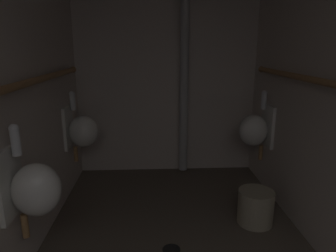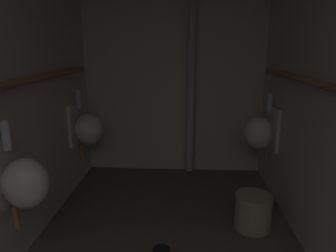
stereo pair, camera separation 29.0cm
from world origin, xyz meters
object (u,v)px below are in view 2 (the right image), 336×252
(urinal_left_mid, at_px, (23,182))
(waste_bin, at_px, (253,211))
(urinal_right_mid, at_px, (261,132))
(urinal_left_far, at_px, (87,128))
(standpipe_back_wall, at_px, (191,71))
(floor_drain, at_px, (161,249))

(urinal_left_mid, bearing_deg, waste_bin, 20.18)
(urinal_right_mid, bearing_deg, urinal_left_far, 178.40)
(urinal_right_mid, distance_m, waste_bin, 0.89)
(urinal_right_mid, distance_m, standpipe_back_wall, 1.04)
(urinal_left_mid, relative_size, standpipe_back_wall, 0.31)
(standpipe_back_wall, relative_size, waste_bin, 7.84)
(urinal_left_mid, relative_size, waste_bin, 2.42)
(urinal_left_far, xyz_separation_m, urinal_right_mid, (1.84, -0.05, 0.00))
(urinal_right_mid, bearing_deg, floor_drain, -132.62)
(urinal_left_far, bearing_deg, urinal_right_mid, -1.60)
(urinal_left_far, bearing_deg, waste_bin, -24.41)
(standpipe_back_wall, distance_m, waste_bin, 1.70)
(urinal_left_mid, height_order, urinal_right_mid, same)
(waste_bin, bearing_deg, floor_drain, -155.77)
(urinal_right_mid, distance_m, floor_drain, 1.56)
(urinal_left_mid, distance_m, urinal_right_mid, 2.25)
(urinal_right_mid, height_order, standpipe_back_wall, standpipe_back_wall)
(urinal_right_mid, bearing_deg, standpipe_back_wall, 145.42)
(floor_drain, distance_m, waste_bin, 0.85)
(urinal_left_mid, bearing_deg, urinal_right_mid, 35.29)
(floor_drain, relative_size, waste_bin, 0.45)
(urinal_left_far, bearing_deg, standpipe_back_wall, 21.53)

